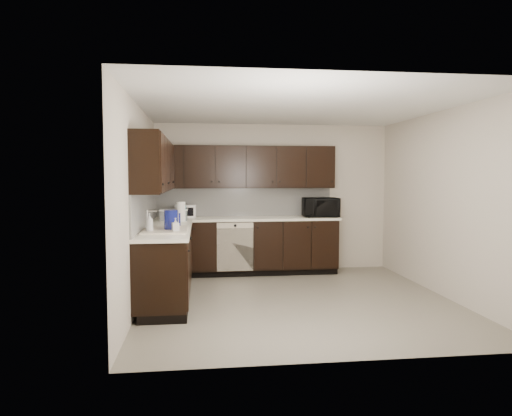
{
  "coord_description": "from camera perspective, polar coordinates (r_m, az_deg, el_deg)",
  "views": [
    {
      "loc": [
        -1.24,
        -5.76,
        1.62
      ],
      "look_at": [
        -0.46,
        0.6,
        1.17
      ],
      "focal_mm": 32.0,
      "sensor_mm": 36.0,
      "label": 1
    }
  ],
  "objects": [
    {
      "name": "microwave",
      "position": [
        7.68,
        8.07,
        0.08
      ],
      "size": [
        0.59,
        0.41,
        0.32
      ],
      "primitive_type": "imported",
      "rotation": [
        0.0,
        0.0,
        -0.03
      ],
      "color": "black",
      "rests_on": "countertop"
    },
    {
      "name": "ceiling",
      "position": [
        5.95,
        5.27,
        12.49
      ],
      "size": [
        4.0,
        4.0,
        0.0
      ],
      "primitive_type": "plane",
      "rotation": [
        3.14,
        0.0,
        0.0
      ],
      "color": "white",
      "rests_on": "wall_back"
    },
    {
      "name": "sink",
      "position": [
        5.81,
        -11.27,
        -3.38
      ],
      "size": [
        0.54,
        0.82,
        0.42
      ],
      "color": "beige",
      "rests_on": "countertop"
    },
    {
      "name": "wall_right",
      "position": [
        6.62,
        22.38,
        0.5
      ],
      "size": [
        0.02,
        4.0,
        2.5
      ],
      "primitive_type": "cube",
      "color": "beige",
      "rests_on": "floor"
    },
    {
      "name": "lower_cabinets",
      "position": [
        6.97,
        -4.96,
        -5.97
      ],
      "size": [
        3.0,
        2.8,
        0.9
      ],
      "color": "black",
      "rests_on": "floor"
    },
    {
      "name": "soap_bottle_b",
      "position": [
        5.66,
        -13.16,
        -1.82
      ],
      "size": [
        0.09,
        0.09,
        0.23
      ],
      "primitive_type": "imported",
      "rotation": [
        0.0,
        0.0,
        0.0
      ],
      "color": "gray",
      "rests_on": "countertop"
    },
    {
      "name": "soap_bottle_a",
      "position": [
        5.59,
        -10.03,
        -2.13
      ],
      "size": [
        0.1,
        0.1,
        0.18
      ],
      "primitive_type": "imported",
      "rotation": [
        0.0,
        0.0,
        0.25
      ],
      "color": "gray",
      "rests_on": "countertop"
    },
    {
      "name": "wall_left",
      "position": [
        5.82,
        -14.44,
        0.24
      ],
      "size": [
        0.02,
        4.0,
        2.5
      ],
      "primitive_type": "cube",
      "color": "beige",
      "rests_on": "floor"
    },
    {
      "name": "paper_towel_roll",
      "position": [
        6.93,
        -9.36,
        -0.45
      ],
      "size": [
        0.18,
        0.18,
        0.29
      ],
      "primitive_type": "cylinder",
      "rotation": [
        0.0,
        0.0,
        -0.43
      ],
      "color": "white",
      "rests_on": "countertop"
    },
    {
      "name": "countertop",
      "position": [
        6.9,
        -5.0,
        -1.83
      ],
      "size": [
        3.03,
        2.83,
        0.04
      ],
      "color": "white",
      "rests_on": "lower_cabinets"
    },
    {
      "name": "wall_front",
      "position": [
        3.97,
        11.28,
        -1.41
      ],
      "size": [
        4.0,
        0.02,
        2.5
      ],
      "primitive_type": "cube",
      "color": "beige",
      "rests_on": "floor"
    },
    {
      "name": "dishwasher",
      "position": [
        7.27,
        -2.62,
        -4.49
      ],
      "size": [
        0.58,
        0.04,
        0.78
      ],
      "color": "beige",
      "rests_on": "lower_cabinets"
    },
    {
      "name": "upper_cabinets",
      "position": [
        6.96,
        -5.85,
        5.22
      ],
      "size": [
        3.0,
        2.8,
        0.7
      ],
      "color": "black",
      "rests_on": "wall_back"
    },
    {
      "name": "floor",
      "position": [
        6.11,
        5.12,
        -11.39
      ],
      "size": [
        4.0,
        4.0,
        0.0
      ],
      "primitive_type": "plane",
      "color": "gray",
      "rests_on": "ground"
    },
    {
      "name": "wall_back",
      "position": [
        7.86,
        2.13,
        1.31
      ],
      "size": [
        4.0,
        0.02,
        2.5
      ],
      "primitive_type": "cube",
      "color": "beige",
      "rests_on": "floor"
    },
    {
      "name": "storage_bin",
      "position": [
        7.14,
        -10.24,
        -0.88
      ],
      "size": [
        0.41,
        0.3,
        0.16
      ],
      "primitive_type": "cube",
      "rotation": [
        0.0,
        0.0,
        0.0
      ],
      "color": "white",
      "rests_on": "countertop"
    },
    {
      "name": "toaster_oven",
      "position": [
        7.56,
        -8.82,
        -0.4
      ],
      "size": [
        0.34,
        0.25,
        0.21
      ],
      "primitive_type": "cube",
      "rotation": [
        0.0,
        0.0,
        0.01
      ],
      "color": "silver",
      "rests_on": "countertop"
    },
    {
      "name": "backsplash",
      "position": [
        7.09,
        -6.77,
        0.42
      ],
      "size": [
        3.0,
        2.8,
        0.48
      ],
      "color": "silver",
      "rests_on": "countertop"
    },
    {
      "name": "teal_tumbler",
      "position": [
        7.13,
        -9.14,
        -0.6
      ],
      "size": [
        0.12,
        0.12,
        0.23
      ],
      "primitive_type": "cylinder",
      "rotation": [
        0.0,
        0.0,
        -0.2
      ],
      "color": "#0C828E",
      "rests_on": "countertop"
    },
    {
      "name": "blue_pitcher",
      "position": [
        5.77,
        -10.58,
        -1.53
      ],
      "size": [
        0.2,
        0.2,
        0.26
      ],
      "primitive_type": "cylinder",
      "rotation": [
        0.0,
        0.0,
        -0.19
      ],
      "color": "navy",
      "rests_on": "countertop"
    }
  ]
}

